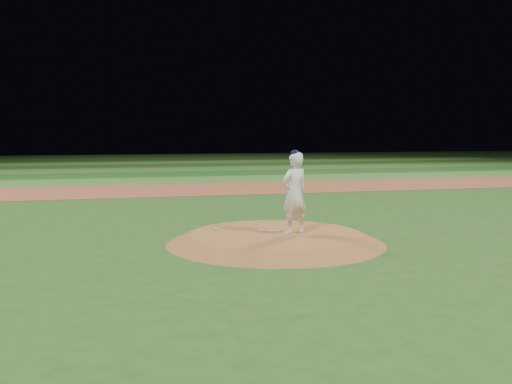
% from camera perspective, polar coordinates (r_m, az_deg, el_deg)
% --- Properties ---
extents(ground, '(120.00, 120.00, 0.00)m').
position_cam_1_polar(ground, '(14.49, 1.97, -5.13)').
color(ground, '#24501A').
rests_on(ground, ground).
extents(infield_dirt_band, '(70.00, 6.00, 0.02)m').
position_cam_1_polar(infield_dirt_band, '(28.07, -6.09, 0.27)').
color(infield_dirt_band, brown).
rests_on(infield_dirt_band, ground).
extents(outfield_stripe_0, '(70.00, 5.00, 0.02)m').
position_cam_1_polar(outfield_stripe_0, '(33.50, -7.45, 1.17)').
color(outfield_stripe_0, '#3C6F28').
rests_on(outfield_stripe_0, ground).
extents(outfield_stripe_1, '(70.00, 5.00, 0.02)m').
position_cam_1_polar(outfield_stripe_1, '(38.46, -8.35, 1.78)').
color(outfield_stripe_1, '#1B4D19').
rests_on(outfield_stripe_1, ground).
extents(outfield_stripe_2, '(70.00, 5.00, 0.02)m').
position_cam_1_polar(outfield_stripe_2, '(43.42, -9.05, 2.24)').
color(outfield_stripe_2, '#336725').
rests_on(outfield_stripe_2, ground).
extents(outfield_stripe_3, '(70.00, 5.00, 0.02)m').
position_cam_1_polar(outfield_stripe_3, '(48.39, -9.60, 2.61)').
color(outfield_stripe_3, '#214315').
rests_on(outfield_stripe_3, ground).
extents(outfield_stripe_4, '(70.00, 5.00, 0.02)m').
position_cam_1_polar(outfield_stripe_4, '(53.37, -10.05, 2.91)').
color(outfield_stripe_4, '#38782B').
rests_on(outfield_stripe_4, ground).
extents(outfield_stripe_5, '(70.00, 5.00, 0.02)m').
position_cam_1_polar(outfield_stripe_5, '(58.35, -10.42, 3.16)').
color(outfield_stripe_5, '#1F4516').
rests_on(outfield_stripe_5, ground).
extents(pitchers_mound, '(5.50, 5.50, 0.25)m').
position_cam_1_polar(pitchers_mound, '(14.47, 1.97, -4.65)').
color(pitchers_mound, '#9A5D2F').
rests_on(pitchers_mound, ground).
extents(pitching_rubber, '(0.62, 0.37, 0.03)m').
position_cam_1_polar(pitching_rubber, '(14.75, 1.31, -3.88)').
color(pitching_rubber, silver).
rests_on(pitching_rubber, pitchers_mound).
extents(rosin_bag, '(0.11, 0.11, 0.06)m').
position_cam_1_polar(rosin_bag, '(15.02, -4.09, -3.66)').
color(rosin_bag, silver).
rests_on(rosin_bag, pitchers_mound).
extents(pitcher_on_mound, '(0.87, 0.73, 2.11)m').
position_cam_1_polar(pitcher_on_mound, '(14.27, 3.87, -0.09)').
color(pitcher_on_mound, white).
rests_on(pitcher_on_mound, pitchers_mound).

